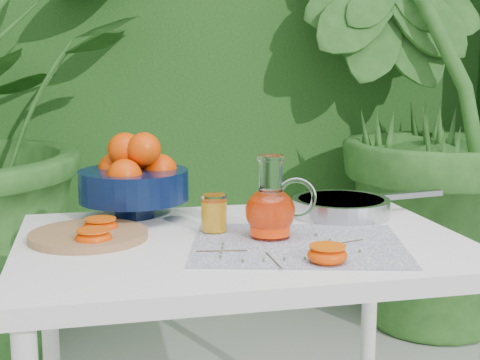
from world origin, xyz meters
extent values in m
cube|color=#194313|center=(0.00, 2.20, 1.25)|extent=(8.00, 1.20, 2.50)
imported|color=#24511C|center=(1.05, 1.18, 0.93)|extent=(2.63, 2.63, 1.87)
cube|color=white|center=(0.01, -0.03, 0.73)|extent=(1.00, 0.70, 0.04)
cylinder|color=white|center=(0.46, 0.27, 0.35)|extent=(0.04, 0.04, 0.71)
cube|color=#0E1A4F|center=(0.12, -0.11, 0.75)|extent=(0.53, 0.45, 0.00)
cylinder|color=#936342|center=(-0.32, 0.04, 0.76)|extent=(0.27, 0.27, 0.02)
cylinder|color=black|center=(-0.21, 0.24, 0.77)|extent=(0.13, 0.13, 0.04)
cylinder|color=black|center=(-0.21, 0.24, 0.83)|extent=(0.36, 0.36, 0.08)
sphere|color=#E55B02|center=(-0.25, 0.29, 0.87)|extent=(0.11, 0.11, 0.09)
sphere|color=#E55B02|center=(-0.14, 0.24, 0.87)|extent=(0.11, 0.11, 0.09)
sphere|color=#E55B02|center=(-0.23, 0.17, 0.87)|extent=(0.11, 0.11, 0.09)
sphere|color=#E55B02|center=(-0.18, 0.30, 0.87)|extent=(0.11, 0.11, 0.09)
sphere|color=#E55B02|center=(-0.23, 0.25, 0.92)|extent=(0.12, 0.12, 0.09)
sphere|color=#E55B02|center=(-0.18, 0.21, 0.93)|extent=(0.11, 0.11, 0.08)
cylinder|color=white|center=(0.07, -0.05, 0.76)|extent=(0.11, 0.11, 0.01)
ellipsoid|color=white|center=(0.07, -0.05, 0.81)|extent=(0.14, 0.14, 0.11)
cylinder|color=white|center=(0.07, -0.05, 0.90)|extent=(0.07, 0.07, 0.07)
cylinder|color=white|center=(0.07, -0.05, 0.93)|extent=(0.08, 0.08, 0.01)
torus|color=white|center=(0.13, -0.06, 0.85)|extent=(0.09, 0.04, 0.09)
cylinder|color=red|center=(0.07, -0.05, 0.80)|extent=(0.12, 0.12, 0.08)
cylinder|color=white|center=(-0.04, 0.03, 0.80)|extent=(0.06, 0.06, 0.09)
cylinder|color=gold|center=(-0.04, 0.03, 0.79)|extent=(0.06, 0.06, 0.07)
cylinder|color=orange|center=(-0.04, 0.03, 0.83)|extent=(0.05, 0.05, 0.00)
cylinder|color=#B5B5BA|center=(0.31, 0.13, 0.77)|extent=(0.29, 0.29, 0.05)
cylinder|color=#BABABF|center=(0.31, 0.13, 0.79)|extent=(0.25, 0.25, 0.01)
cube|color=#B5B5BA|center=(0.53, 0.17, 0.79)|extent=(0.19, 0.05, 0.01)
ellipsoid|color=#E55B02|center=(-0.31, -0.03, 0.77)|extent=(0.10, 0.10, 0.04)
cylinder|color=orange|center=(-0.31, -0.03, 0.79)|extent=(0.09, 0.09, 0.00)
ellipsoid|color=#E55B02|center=(-0.30, 0.08, 0.77)|extent=(0.10, 0.10, 0.04)
cylinder|color=orange|center=(-0.30, 0.08, 0.79)|extent=(0.09, 0.09, 0.00)
ellipsoid|color=#E55B02|center=(0.13, -0.26, 0.77)|extent=(0.10, 0.10, 0.04)
cylinder|color=orange|center=(0.13, -0.26, 0.79)|extent=(0.09, 0.09, 0.00)
cylinder|color=brown|center=(0.03, -0.23, 0.76)|extent=(0.00, 0.12, 0.00)
sphere|color=#4F6535|center=(-0.03, -0.22, 0.76)|extent=(0.01, 0.01, 0.01)
sphere|color=#4F6535|center=(0.01, -0.22, 0.76)|extent=(0.01, 0.01, 0.01)
sphere|color=#4F6535|center=(0.05, -0.23, 0.76)|extent=(0.01, 0.01, 0.01)
sphere|color=#4F6535|center=(0.10, -0.23, 0.76)|extent=(0.01, 0.01, 0.01)
cylinder|color=brown|center=(0.20, -0.14, 0.76)|extent=(0.13, 0.04, 0.00)
sphere|color=#4F6535|center=(0.18, -0.06, 0.76)|extent=(0.01, 0.01, 0.01)
sphere|color=#4F6535|center=(0.19, -0.11, 0.76)|extent=(0.01, 0.01, 0.01)
sphere|color=#4F6535|center=(0.21, -0.16, 0.76)|extent=(0.01, 0.01, 0.01)
sphere|color=#4F6535|center=(0.22, -0.21, 0.76)|extent=(0.01, 0.01, 0.01)
cylinder|color=brown|center=(-0.05, -0.14, 0.76)|extent=(0.11, 0.02, 0.00)
sphere|color=#4F6535|center=(-0.07, -0.18, 0.76)|extent=(0.01, 0.01, 0.01)
sphere|color=#4F6535|center=(-0.06, -0.15, 0.76)|extent=(0.01, 0.01, 0.01)
sphere|color=#4F6535|center=(-0.05, -0.12, 0.76)|extent=(0.01, 0.01, 0.01)
sphere|color=#4F6535|center=(-0.04, -0.09, 0.76)|extent=(0.01, 0.01, 0.01)
camera|label=1|loc=(-0.31, -1.46, 1.14)|focal=50.00mm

